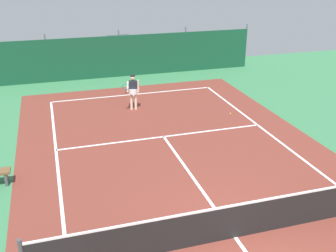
{
  "coord_description": "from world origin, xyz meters",
  "views": [
    {
      "loc": [
        -4.0,
        -7.34,
        6.5
      ],
      "look_at": [
        -0.14,
        5.37,
        0.9
      ],
      "focal_mm": 42.77,
      "sensor_mm": 36.0,
      "label": 1
    }
  ],
  "objects_px": {
    "tennis_player": "(133,90)",
    "tennis_ball_near_player": "(230,113)",
    "parked_car": "(122,50)",
    "tennis_net": "(237,221)"
  },
  "relations": [
    {
      "from": "tennis_player",
      "to": "tennis_ball_near_player",
      "type": "bearing_deg",
      "value": 172.6
    },
    {
      "from": "tennis_player",
      "to": "parked_car",
      "type": "xyz_separation_m",
      "value": [
        1.23,
        9.15,
        -0.12
      ]
    },
    {
      "from": "tennis_net",
      "to": "parked_car",
      "type": "height_order",
      "value": "parked_car"
    },
    {
      "from": "tennis_net",
      "to": "tennis_ball_near_player",
      "type": "relative_size",
      "value": 153.33
    },
    {
      "from": "tennis_player",
      "to": "tennis_ball_near_player",
      "type": "relative_size",
      "value": 24.85
    },
    {
      "from": "tennis_player",
      "to": "tennis_net",
      "type": "bearing_deg",
      "value": 109.82
    },
    {
      "from": "parked_car",
      "to": "tennis_net",
      "type": "bearing_deg",
      "value": -98.94
    },
    {
      "from": "tennis_ball_near_player",
      "to": "parked_car",
      "type": "height_order",
      "value": "parked_car"
    },
    {
      "from": "tennis_ball_near_player",
      "to": "parked_car",
      "type": "relative_size",
      "value": 0.02
    },
    {
      "from": "tennis_player",
      "to": "tennis_ball_near_player",
      "type": "height_order",
      "value": "tennis_player"
    }
  ]
}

